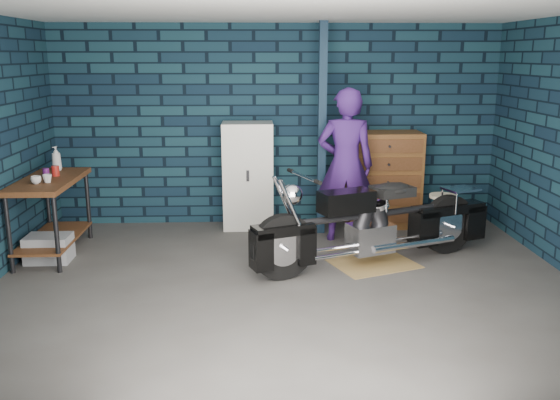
# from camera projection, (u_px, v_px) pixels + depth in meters

# --- Properties ---
(ground) EXTENTS (6.00, 6.00, 0.00)m
(ground) POSITION_uv_depth(u_px,v_px,m) (287.00, 289.00, 5.95)
(ground) COLOR #4A4845
(ground) RESTS_ON ground
(room_walls) EXTENTS (6.02, 5.01, 2.71)m
(room_walls) POSITION_uv_depth(u_px,v_px,m) (284.00, 94.00, 6.04)
(room_walls) COLOR black
(room_walls) RESTS_ON ground
(support_post) EXTENTS (0.10, 0.10, 2.70)m
(support_post) POSITION_uv_depth(u_px,v_px,m) (322.00, 131.00, 7.55)
(support_post) COLOR #112436
(support_post) RESTS_ON ground
(workbench) EXTENTS (0.60, 1.40, 0.91)m
(workbench) POSITION_uv_depth(u_px,v_px,m) (52.00, 217.00, 6.89)
(workbench) COLOR brown
(workbench) RESTS_ON ground
(drip_mat) EXTENTS (1.07, 0.95, 0.01)m
(drip_mat) POSITION_uv_depth(u_px,v_px,m) (374.00, 264.00, 6.66)
(drip_mat) COLOR olive
(drip_mat) RESTS_ON ground
(motorcycle) EXTENTS (2.58, 1.54, 1.10)m
(motorcycle) POSITION_uv_depth(u_px,v_px,m) (376.00, 217.00, 6.53)
(motorcycle) COLOR black
(motorcycle) RESTS_ON ground
(person) EXTENTS (0.74, 0.53, 1.91)m
(person) POSITION_uv_depth(u_px,v_px,m) (345.00, 165.00, 7.34)
(person) COLOR #3D1C69
(person) RESTS_ON ground
(storage_bin) EXTENTS (0.49, 0.35, 0.30)m
(storage_bin) POSITION_uv_depth(u_px,v_px,m) (49.00, 248.00, 6.72)
(storage_bin) COLOR #93959B
(storage_bin) RESTS_ON ground
(locker) EXTENTS (0.67, 0.48, 1.43)m
(locker) POSITION_uv_depth(u_px,v_px,m) (248.00, 176.00, 7.93)
(locker) COLOR beige
(locker) RESTS_ON ground
(tool_chest) EXTENTS (0.97, 0.54, 1.29)m
(tool_chest) POSITION_uv_depth(u_px,v_px,m) (384.00, 180.00, 8.02)
(tool_chest) COLOR brown
(tool_chest) RESTS_ON ground
(shop_stool) EXTENTS (0.35, 0.35, 0.60)m
(shop_stool) POSITION_uv_depth(u_px,v_px,m) (441.00, 218.00, 7.41)
(shop_stool) COLOR beige
(shop_stool) RESTS_ON ground
(cup_a) EXTENTS (0.15, 0.15, 0.09)m
(cup_a) POSITION_uv_depth(u_px,v_px,m) (36.00, 180.00, 6.50)
(cup_a) COLOR beige
(cup_a) RESTS_ON workbench
(cup_b) EXTENTS (0.12, 0.12, 0.09)m
(cup_b) POSITION_uv_depth(u_px,v_px,m) (47.00, 179.00, 6.56)
(cup_b) COLOR beige
(cup_b) RESTS_ON workbench
(mug_purple) EXTENTS (0.09, 0.09, 0.10)m
(mug_purple) POSITION_uv_depth(u_px,v_px,m) (46.00, 173.00, 6.86)
(mug_purple) COLOR #5A1A69
(mug_purple) RESTS_ON workbench
(mug_red) EXTENTS (0.11, 0.11, 0.12)m
(mug_red) POSITION_uv_depth(u_px,v_px,m) (55.00, 171.00, 6.92)
(mug_red) COLOR #A81E16
(mug_red) RESTS_ON workbench
(bottle) EXTENTS (0.15, 0.15, 0.30)m
(bottle) POSITION_uv_depth(u_px,v_px,m) (56.00, 158.00, 7.23)
(bottle) COLOR #93959B
(bottle) RESTS_ON workbench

